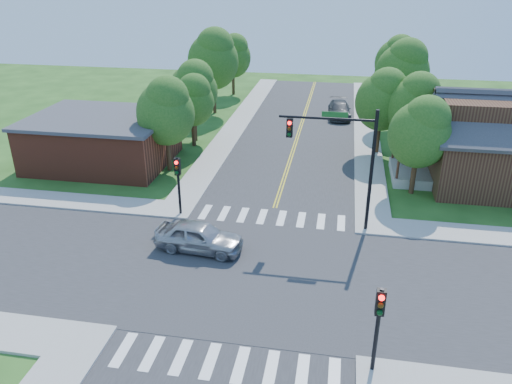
% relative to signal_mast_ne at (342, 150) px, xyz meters
% --- Properties ---
extents(ground, '(100.00, 100.00, 0.00)m').
position_rel_signal_mast_ne_xyz_m(ground, '(-3.91, -5.59, -4.85)').
color(ground, '#224816').
rests_on(ground, ground).
extents(road_ns, '(10.00, 90.00, 0.04)m').
position_rel_signal_mast_ne_xyz_m(road_ns, '(-3.91, -5.59, -4.83)').
color(road_ns, '#2D2D30').
rests_on(road_ns, ground).
extents(road_ew, '(90.00, 10.00, 0.04)m').
position_rel_signal_mast_ne_xyz_m(road_ew, '(-3.91, -5.59, -4.83)').
color(road_ew, '#2D2D30').
rests_on(road_ew, ground).
extents(intersection_patch, '(10.20, 10.20, 0.06)m').
position_rel_signal_mast_ne_xyz_m(intersection_patch, '(-3.91, -5.59, -4.85)').
color(intersection_patch, '#2D2D30').
rests_on(intersection_patch, ground).
extents(sidewalk_ne, '(40.00, 40.00, 0.14)m').
position_rel_signal_mast_ne_xyz_m(sidewalk_ne, '(11.90, 10.23, -4.78)').
color(sidewalk_ne, '#9E9B93').
rests_on(sidewalk_ne, ground).
extents(sidewalk_nw, '(40.00, 40.00, 0.14)m').
position_rel_signal_mast_ne_xyz_m(sidewalk_nw, '(-19.73, 10.23, -4.78)').
color(sidewalk_nw, '#9E9B93').
rests_on(sidewalk_nw, ground).
extents(crosswalk_north, '(8.85, 2.00, 0.01)m').
position_rel_signal_mast_ne_xyz_m(crosswalk_north, '(-3.91, 0.61, -4.80)').
color(crosswalk_north, white).
rests_on(crosswalk_north, ground).
extents(crosswalk_south, '(8.85, 2.00, 0.01)m').
position_rel_signal_mast_ne_xyz_m(crosswalk_south, '(-3.91, -11.79, -4.80)').
color(crosswalk_south, white).
rests_on(crosswalk_south, ground).
extents(centerline, '(0.30, 90.00, 0.01)m').
position_rel_signal_mast_ne_xyz_m(centerline, '(-3.91, -5.59, -4.80)').
color(centerline, gold).
rests_on(centerline, ground).
extents(signal_mast_ne, '(5.30, 0.42, 7.20)m').
position_rel_signal_mast_ne_xyz_m(signal_mast_ne, '(0.00, 0.00, 0.00)').
color(signal_mast_ne, black).
rests_on(signal_mast_ne, ground).
extents(signal_pole_se, '(0.34, 0.42, 3.80)m').
position_rel_signal_mast_ne_xyz_m(signal_pole_se, '(1.69, -11.21, -2.19)').
color(signal_pole_se, black).
rests_on(signal_pole_se, ground).
extents(signal_pole_nw, '(0.34, 0.42, 3.80)m').
position_rel_signal_mast_ne_xyz_m(signal_pole_nw, '(-9.51, -0.01, -2.19)').
color(signal_pole_nw, black).
rests_on(signal_pole_nw, ground).
extents(house_ne, '(13.05, 8.80, 7.11)m').
position_rel_signal_mast_ne_xyz_m(house_ne, '(11.19, 8.65, -1.52)').
color(house_ne, '#351A12').
rests_on(house_ne, ground).
extents(building_nw, '(10.40, 8.40, 3.73)m').
position_rel_signal_mast_ne_xyz_m(building_nw, '(-18.11, 7.61, -2.97)').
color(building_nw, brown).
rests_on(building_nw, ground).
extents(tree_e_a, '(3.98, 3.78, 6.77)m').
position_rel_signal_mast_ne_xyz_m(tree_e_a, '(4.94, 5.82, -0.42)').
color(tree_e_a, '#382314').
rests_on(tree_e_a, ground).
extents(tree_e_b, '(4.13, 3.93, 7.02)m').
position_rel_signal_mast_ne_xyz_m(tree_e_b, '(5.20, 12.13, -0.25)').
color(tree_e_b, '#382314').
rests_on(tree_e_b, ground).
extents(tree_e_c, '(4.89, 4.65, 8.31)m').
position_rel_signal_mast_ne_xyz_m(tree_e_c, '(5.01, 20.71, 0.60)').
color(tree_e_c, '#382314').
rests_on(tree_e_c, ground).
extents(tree_e_d, '(4.43, 4.21, 7.53)m').
position_rel_signal_mast_ne_xyz_m(tree_e_d, '(5.19, 29.30, 0.08)').
color(tree_e_d, '#382314').
rests_on(tree_e_d, ground).
extents(tree_w_a, '(4.20, 3.99, 7.13)m').
position_rel_signal_mast_ne_xyz_m(tree_w_a, '(-12.54, 6.94, -0.18)').
color(tree_w_a, '#382314').
rests_on(tree_w_a, ground).
extents(tree_w_b, '(4.16, 3.95, 7.07)m').
position_rel_signal_mast_ne_xyz_m(tree_w_b, '(-12.56, 13.92, -0.22)').
color(tree_w_b, '#382314').
rests_on(tree_w_b, ground).
extents(tree_w_c, '(5.08, 4.83, 8.64)m').
position_rel_signal_mast_ne_xyz_m(tree_w_c, '(-13.10, 22.84, 0.81)').
color(tree_w_c, '#382314').
rests_on(tree_w_c, ground).
extents(tree_w_d, '(4.15, 3.94, 7.05)m').
position_rel_signal_mast_ne_xyz_m(tree_w_d, '(-12.91, 31.01, -0.23)').
color(tree_w_d, '#382314').
rests_on(tree_w_d, ground).
extents(tree_house, '(4.13, 3.93, 7.03)m').
position_rel_signal_mast_ne_xyz_m(tree_house, '(2.94, 13.29, -0.25)').
color(tree_house, '#382314').
rests_on(tree_house, ground).
extents(tree_bldg, '(3.66, 3.48, 6.22)m').
position_rel_signal_mast_ne_xyz_m(tree_bldg, '(-12.29, 12.58, -0.78)').
color(tree_bldg, '#382314').
rests_on(tree_bldg, ground).
extents(car_silver, '(2.83, 5.11, 1.62)m').
position_rel_signal_mast_ne_xyz_m(car_silver, '(-7.21, -3.80, -4.04)').
color(car_silver, '#A7A9AE').
rests_on(car_silver, ground).
extents(car_dgrey, '(2.93, 5.57, 1.52)m').
position_rel_signal_mast_ne_xyz_m(car_dgrey, '(-0.41, 23.45, -4.09)').
color(car_dgrey, '#313336').
rests_on(car_dgrey, ground).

